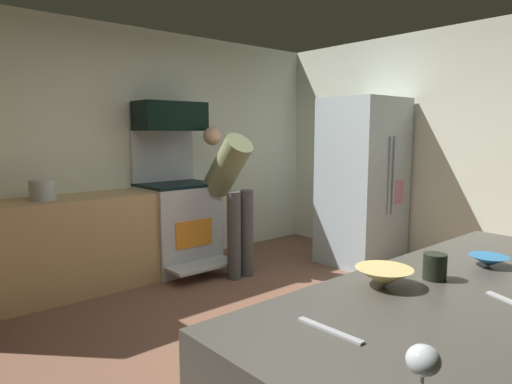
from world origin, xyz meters
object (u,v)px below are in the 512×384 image
at_px(oven_range, 177,223).
at_px(mixing_bowl_prep, 384,277).
at_px(wine_glass_near, 423,364).
at_px(refrigerator, 362,182).
at_px(stock_pot, 43,190).
at_px(person_cook, 231,187).
at_px(microwave, 170,116).
at_px(mixing_bowl_small, 488,261).
at_px(mug_coffee, 435,267).

bearing_deg(oven_range, mixing_bowl_prep, -107.43).
bearing_deg(wine_glass_near, refrigerator, 37.43).
relative_size(wine_glass_near, stock_pot, 0.70).
bearing_deg(person_cook, microwave, 117.92).
xyz_separation_m(mixing_bowl_small, stock_pot, (-0.93, 3.43, 0.07)).
distance_m(oven_range, mug_coffee, 3.47).
xyz_separation_m(wine_glass_near, stock_pot, (0.31, 3.79, -0.03)).
relative_size(wine_glass_near, mug_coffee, 1.45).
relative_size(refrigerator, person_cook, 1.20).
distance_m(microwave, mixing_bowl_small, 3.62).
bearing_deg(microwave, refrigerator, -36.19).
height_order(person_cook, mixing_bowl_prep, person_cook).
xyz_separation_m(refrigerator, mixing_bowl_prep, (-2.75, -2.09, -0.00)).
relative_size(microwave, mixing_bowl_small, 4.30).
distance_m(person_cook, stock_pot, 1.78).
xyz_separation_m(mixing_bowl_prep, stock_pot, (-0.34, 3.27, 0.05)).
distance_m(mixing_bowl_small, mixing_bowl_prep, 0.61).
bearing_deg(stock_pot, mixing_bowl_prep, -84.12).
height_order(mixing_bowl_small, stock_pot, stock_pot).
distance_m(refrigerator, person_cook, 1.54).
height_order(oven_range, mixing_bowl_prep, oven_range).
xyz_separation_m(oven_range, stock_pot, (-1.36, 0.01, 0.48)).
bearing_deg(mixing_bowl_small, mug_coffee, 169.13).
relative_size(mixing_bowl_small, stock_pot, 0.77).
height_order(oven_range, stock_pot, oven_range).
xyz_separation_m(mixing_bowl_small, mug_coffee, (-0.36, 0.07, 0.03)).
distance_m(refrigerator, stock_pot, 3.31).
relative_size(microwave, mixing_bowl_prep, 3.28).
distance_m(refrigerator, wine_glass_near, 4.28).
bearing_deg(mixing_bowl_prep, person_cook, 63.59).
xyz_separation_m(oven_range, mug_coffee, (-0.79, -3.35, 0.44)).
bearing_deg(refrigerator, wine_glass_near, -142.57).
bearing_deg(wine_glass_near, mug_coffee, 25.87).
bearing_deg(stock_pot, mixing_bowl_small, -74.89).
bearing_deg(stock_pot, oven_range, -0.51).
bearing_deg(oven_range, person_cook, -58.13).
height_order(mug_coffee, stock_pot, stock_pot).
bearing_deg(mixing_bowl_prep, mixing_bowl_small, -15.23).
height_order(wine_glass_near, mug_coffee, wine_glass_near).
bearing_deg(microwave, oven_range, -90.00).
distance_m(refrigerator, mixing_bowl_prep, 3.45).
bearing_deg(wine_glass_near, mixing_bowl_prep, 38.61).
bearing_deg(mixing_bowl_small, microwave, 82.97).
relative_size(oven_range, mixing_bowl_small, 8.80).
xyz_separation_m(microwave, mixing_bowl_small, (-0.43, -3.51, -0.74)).
distance_m(mixing_bowl_small, mug_coffee, 0.37).
height_order(oven_range, refrigerator, refrigerator).
relative_size(oven_range, mixing_bowl_prep, 6.70).
xyz_separation_m(refrigerator, person_cook, (-1.40, 0.64, -0.01)).
relative_size(oven_range, person_cook, 0.97).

